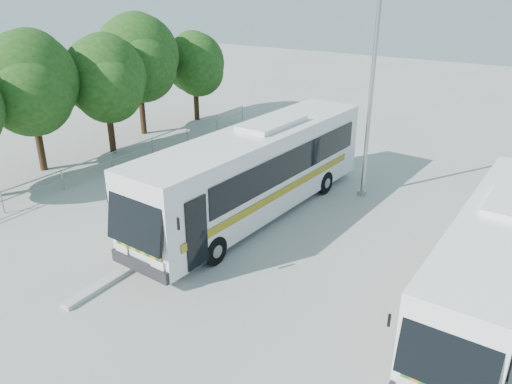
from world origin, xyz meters
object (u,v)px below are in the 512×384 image
Objects in this scene: tree_far_c at (106,77)px; lamppost at (371,90)px; coach_adjacent at (496,258)px; tree_far_b at (29,81)px; coach_main at (256,170)px; tree_far_e at (195,63)px; tree_far_d at (138,56)px.

lamppost is at bearing 7.49° from tree_far_c.
tree_far_c reaches higher than coach_adjacent.
coach_main is at bearing 6.98° from tree_far_b.
tree_far_b is at bearing -178.59° from coach_adjacent.
lamppost reaches higher than tree_far_e.
tree_far_b is at bearing -169.03° from coach_main.
tree_far_d is 4.65m from tree_far_e.
tree_far_b is at bearing -87.77° from tree_far_d.
tree_far_c is 1.10× the size of tree_far_e.
coach_adjacent is (21.60, -7.76, -3.16)m from tree_far_d.
lamppost reaches higher than tree_far_b.
tree_far_c is 0.74× the size of lamppost.
tree_far_d is 15.42m from lamppost.
tree_far_d is (-1.19, 3.70, 0.56)m from tree_far_c.
coach_adjacent is 9.20m from lamppost.
lamppost is at bearing 20.97° from tree_far_b.
tree_far_d is 1.24× the size of tree_far_e.
tree_far_e is 24.35m from coach_adjacent.
coach_adjacent is (9.29, -1.63, -0.31)m from coach_main.
tree_far_b reaches higher than tree_far_e.
coach_adjacent is at bearing -19.77° from tree_far_d.
tree_far_b is at bearing -172.55° from lamppost.
tree_far_e reaches higher than coach_adjacent.
lamppost reaches higher than coach_adjacent.
tree_far_c is at bearing 170.59° from coach_adjacent.
lamppost is (-6.29, 5.92, 3.17)m from coach_adjacent.
tree_far_e is 0.68× the size of lamppost.
coach_main is at bearing -42.44° from tree_far_e.
tree_far_b is 21.51m from coach_adjacent.
tree_far_d reaches higher than tree_far_b.
coach_main is (11.63, -10.63, -1.93)m from tree_far_e.
lamppost is (15.31, -1.84, 0.00)m from tree_far_d.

